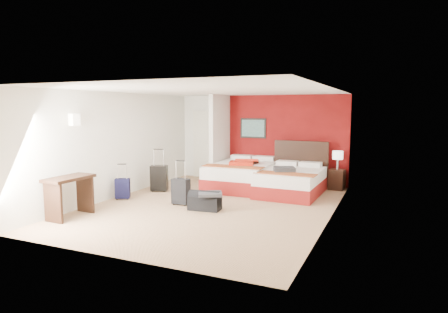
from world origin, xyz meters
The scene contains 17 objects.
ground centered at (0.00, 0.00, 0.00)m, with size 6.50×6.50×0.00m, color tan.
room_walls centered at (-1.40, 1.42, 1.26)m, with size 5.02×6.52×2.50m.
red_accent_panel centered at (0.75, 3.23, 1.25)m, with size 3.50×0.04×2.50m, color maroon.
partition_wall centered at (-1.00, 2.61, 1.25)m, with size 0.12×1.20×2.50m, color silver.
entry_door centered at (-1.75, 3.20, 1.02)m, with size 0.82×0.06×2.05m, color silver.
bed_left centered at (-0.13, 2.13, 0.33)m, with size 1.53×2.18×0.65m, color white.
bed_right centered at (1.27, 1.87, 0.30)m, with size 1.40×2.00×0.60m, color silver.
red_suitcase_open centered at (-0.03, 2.03, 0.71)m, with size 0.61×0.84×0.10m, color red.
jacket_bundle centered at (1.17, 1.57, 0.66)m, with size 0.49×0.39×0.12m, color #37383C.
nightstand centered at (2.24, 2.92, 0.27)m, with size 0.38×0.38×0.53m, color black.
table_lamp centered at (2.24, 2.92, 0.78)m, with size 0.27×0.27×0.49m, color beige.
suitcase_black centered at (-1.93, 0.85, 0.32)m, with size 0.43×0.27×0.64m, color black.
suitcase_charcoal centered at (-0.71, -0.16, 0.28)m, with size 0.37×0.23×0.55m, color black.
suitcase_navy centered at (-2.23, -0.25, 0.23)m, with size 0.33×0.20×0.46m, color black.
duffel_bag centered at (-0.02, -0.35, 0.17)m, with size 0.66×0.35×0.34m, color black.
jacket_draped centered at (0.13, -0.40, 0.37)m, with size 0.48×0.41×0.06m, color #3C3D42.
desk centered at (-2.19, -1.90, 0.40)m, with size 0.48×0.97×0.81m, color black.
Camera 1 is at (3.57, -7.55, 2.13)m, focal length 31.33 mm.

